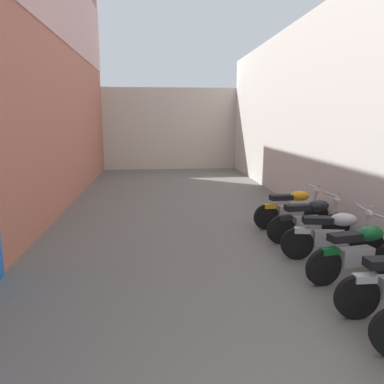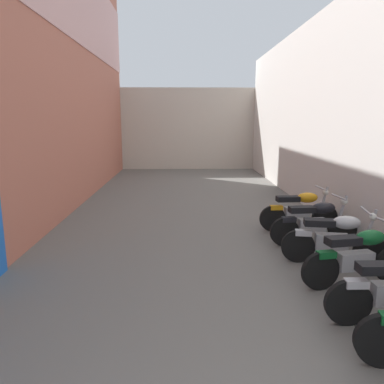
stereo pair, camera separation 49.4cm
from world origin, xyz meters
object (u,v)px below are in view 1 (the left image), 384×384
motorcycle_sixth (333,234)px  motorcycle_fifth (359,251)px  motorcycle_seventh (310,219)px  motorcycle_eighth (292,208)px

motorcycle_sixth → motorcycle_fifth: bearing=-90.0°
motorcycle_fifth → motorcycle_seventh: same height
motorcycle_fifth → motorcycle_sixth: same height
motorcycle_fifth → motorcycle_sixth: (-0.00, 0.90, 0.00)m
motorcycle_sixth → motorcycle_eighth: bearing=90.0°
motorcycle_fifth → motorcycle_eighth: size_ratio=0.99×
motorcycle_sixth → motorcycle_eighth: (0.00, 2.05, 0.00)m
motorcycle_seventh → motorcycle_eighth: 1.01m
motorcycle_sixth → motorcycle_seventh: (0.00, 1.04, 0.00)m
motorcycle_fifth → motorcycle_eighth: 2.95m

